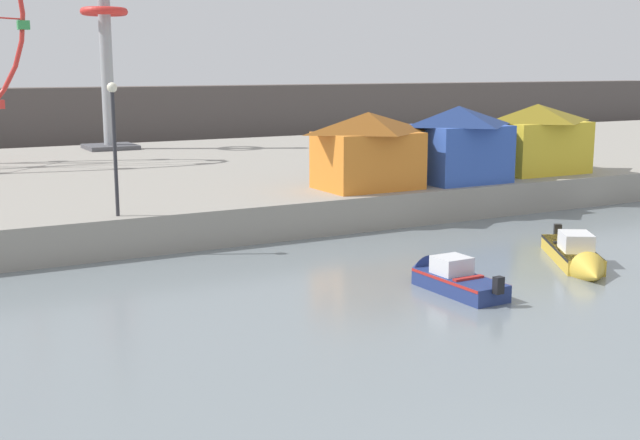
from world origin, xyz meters
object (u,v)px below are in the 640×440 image
Objects in this scene: promenade_lamp_near at (114,130)px; motorboat_navy_blue at (447,277)px; motorboat_mustard_yellow at (577,257)px; carnival_booth_blue_tent at (458,142)px; drop_tower_steel_tower at (106,51)px; carnival_booth_orange_canopy at (368,149)px; carnival_booth_yellow_awning at (536,137)px.

motorboat_navy_blue is at bearing -50.65° from promenade_lamp_near.
carnival_booth_blue_tent is at bearing -163.96° from motorboat_mustard_yellow.
motorboat_mustard_yellow is 0.40× the size of drop_tower_steel_tower.
promenade_lamp_near is at bearing -173.20° from carnival_booth_orange_canopy.
motorboat_navy_blue is at bearing -57.11° from motorboat_mustard_yellow.
drop_tower_steel_tower reaches higher than promenade_lamp_near.
carnival_booth_yellow_awning is (9.20, 0.54, 0.05)m from carnival_booth_orange_canopy.
drop_tower_steel_tower reaches higher than carnival_booth_blue_tent.
motorboat_navy_blue is at bearing -109.74° from carnival_booth_orange_canopy.
carnival_booth_blue_tent is at bearing -172.82° from carnival_booth_yellow_awning.
motorboat_mustard_yellow is 1.03× the size of carnival_booth_yellow_awning.
carnival_booth_yellow_awning is at bearing 175.12° from motorboat_mustard_yellow.
drop_tower_steel_tower reaches higher than motorboat_mustard_yellow.
carnival_booth_blue_tent reaches higher than carnival_booth_orange_canopy.
motorboat_navy_blue is 30.77m from drop_tower_steel_tower.
promenade_lamp_near reaches higher than carnival_booth_yellow_awning.
carnival_booth_orange_canopy is 0.90× the size of carnival_booth_yellow_awning.
carnival_booth_orange_canopy is (3.38, 9.55, 2.53)m from motorboat_navy_blue.
motorboat_mustard_yellow is at bearing -77.97° from drop_tower_steel_tower.
drop_tower_steel_tower is at bearing 1.48° from motorboat_navy_blue.
promenade_lamp_near is (-14.53, -1.21, 1.11)m from carnival_booth_blue_tent.
carnival_booth_orange_canopy is at bearing 7.03° from promenade_lamp_near.
motorboat_mustard_yellow is 1.14× the size of carnival_booth_orange_canopy.
carnival_booth_blue_tent is (9.15, -20.53, -3.96)m from drop_tower_steel_tower.
drop_tower_steel_tower is 22.82m from carnival_booth_blue_tent.
drop_tower_steel_tower reaches higher than carnival_booth_yellow_awning.
promenade_lamp_near is at bearing 38.13° from motorboat_navy_blue.
drop_tower_steel_tower is at bearing 113.84° from carnival_booth_blue_tent.
carnival_booth_blue_tent is (7.73, 9.51, 2.60)m from motorboat_navy_blue.
carnival_booth_orange_canopy is at bearing 179.18° from carnival_booth_blue_tent.
drop_tower_steel_tower reaches higher than motorboat_navy_blue.
carnival_booth_blue_tent is 14.63m from promenade_lamp_near.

